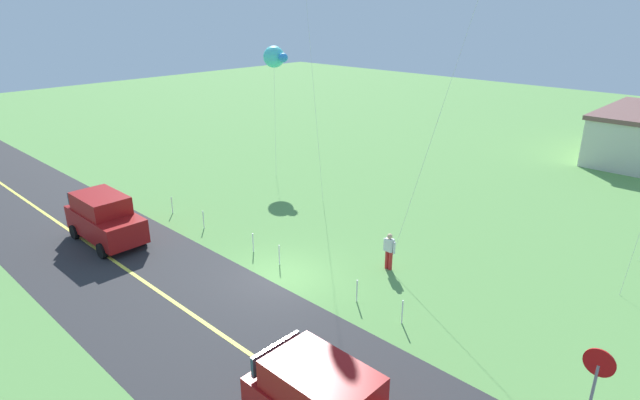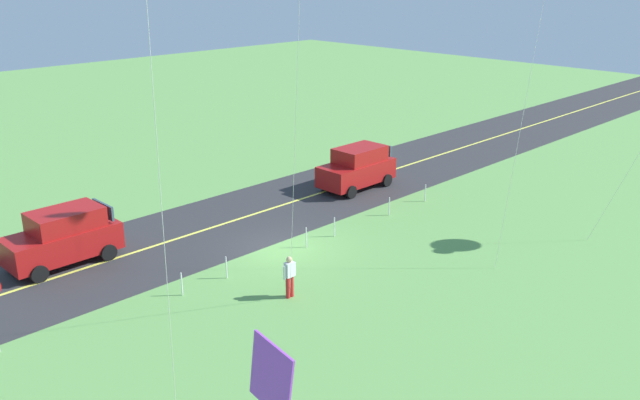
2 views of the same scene
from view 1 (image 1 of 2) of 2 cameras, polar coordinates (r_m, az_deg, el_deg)
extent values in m
cube|color=#60994C|center=(21.16, -4.37, -8.62)|extent=(120.00, 120.00, 0.10)
cube|color=#2D2D30|center=(19.10, -13.49, -12.55)|extent=(120.00, 7.00, 0.00)
cube|color=#E5E04C|center=(19.10, -13.49, -12.54)|extent=(120.00, 0.16, 0.00)
cube|color=maroon|center=(13.08, 0.16, -19.61)|extent=(2.73, 1.75, 0.80)
cube|color=#334756|center=(13.99, -4.88, -16.58)|extent=(0.10, 1.62, 0.60)
cylinder|color=black|center=(15.19, -0.68, -20.25)|extent=(0.68, 0.22, 0.68)
cube|color=maroon|center=(25.69, -22.60, -2.43)|extent=(4.40, 1.90, 1.10)
cube|color=maroon|center=(25.57, -23.12, -0.32)|extent=(2.73, 1.75, 0.80)
cube|color=#334756|center=(24.63, -22.08, -0.94)|extent=(0.10, 1.62, 0.64)
cube|color=#334756|center=(27.00, -24.55, 0.54)|extent=(0.10, 1.62, 0.60)
cylinder|color=black|center=(25.04, -19.09, -3.91)|extent=(0.68, 0.22, 0.68)
cylinder|color=black|center=(24.35, -23.00, -5.18)|extent=(0.68, 0.22, 0.68)
cylinder|color=black|center=(27.46, -21.92, -2.11)|extent=(0.68, 0.22, 0.68)
cylinder|color=black|center=(26.83, -25.55, -3.20)|extent=(0.68, 0.22, 0.68)
cylinder|color=gray|center=(15.42, 27.78, -18.98)|extent=(0.08, 0.08, 2.10)
cylinder|color=red|center=(14.77, 28.53, -15.56)|extent=(0.76, 0.04, 0.76)
cylinder|color=white|center=(14.79, 28.56, -15.51)|extent=(0.62, 0.01, 0.62)
cylinder|color=red|center=(21.73, 7.42, -6.52)|extent=(0.16, 0.16, 0.82)
cylinder|color=red|center=(21.64, 7.80, -6.67)|extent=(0.16, 0.16, 0.82)
cube|color=silver|center=(21.38, 7.70, -4.95)|extent=(0.36, 0.22, 0.56)
cylinder|color=silver|center=(21.53, 7.17, -4.89)|extent=(0.10, 0.10, 0.52)
cylinder|color=silver|center=(21.28, 8.21, -5.26)|extent=(0.10, 0.10, 0.52)
sphere|color=#D8AD84|center=(21.22, 7.75, -4.00)|extent=(0.22, 0.22, 0.22)
cylinder|color=silver|center=(20.32, 13.92, 11.55)|extent=(2.24, 3.31, 14.53)
cylinder|color=silver|center=(28.03, -1.14, 17.11)|extent=(2.26, 0.34, 17.05)
cylinder|color=silver|center=(34.09, -5.01, 9.29)|extent=(2.27, 2.13, 7.15)
sphere|color=#4CD8D8|center=(35.10, -5.13, 15.52)|extent=(1.40, 1.40, 1.40)
sphere|color=#2D8CE5|center=(34.44, -4.10, 15.44)|extent=(0.60, 0.60, 0.60)
cylinder|color=silver|center=(28.20, -16.07, -0.55)|extent=(0.05, 0.05, 0.90)
cylinder|color=silver|center=(25.91, -12.78, -2.15)|extent=(0.05, 0.05, 0.90)
cylinder|color=silver|center=(23.08, -7.42, -4.72)|extent=(0.05, 0.05, 0.90)
cylinder|color=silver|center=(21.89, -4.53, -6.08)|extent=(0.05, 0.05, 0.90)
cylinder|color=silver|center=(19.30, 4.11, -10.01)|extent=(0.05, 0.05, 0.90)
cylinder|color=silver|center=(18.29, 9.10, -12.15)|extent=(0.05, 0.05, 0.90)
camera|label=2|loc=(32.31, 52.33, 15.06)|focal=37.73mm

